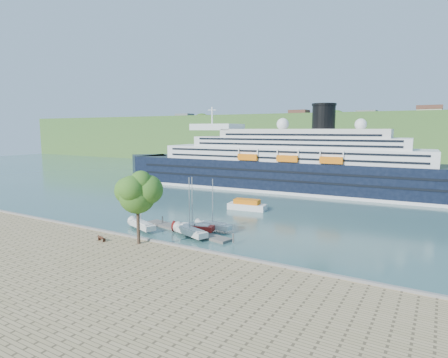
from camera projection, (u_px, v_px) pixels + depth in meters
ground at (125, 242)px, 56.81m from camera, size 400.00×400.00×0.00m
far_hillside at (345, 140)px, 179.20m from camera, size 400.00×50.00×24.00m
quay_coping at (124, 235)px, 56.49m from camera, size 220.00×0.50×0.30m
cruise_ship at (282, 148)px, 103.78m from camera, size 106.22×21.29×23.70m
park_bench at (102, 238)px, 53.75m from camera, size 1.46×0.77×0.89m
promenade_tree at (138, 204)px, 51.88m from camera, size 6.77×6.77×11.22m
floating_pontoon at (186, 230)px, 62.40m from camera, size 18.66×5.91×0.41m
sailboat_white_near at (142, 204)px, 62.59m from camera, size 7.15×4.24×8.93m
sailboat_red at (195, 207)px, 61.06m from camera, size 7.13×3.59×8.88m
sailboat_white_far at (215, 206)px, 62.30m from camera, size 6.53×1.91×8.39m
tender_launch at (247, 204)px, 79.23m from camera, size 8.43×3.70×2.26m
sailboat_extra at (191, 209)px, 58.42m from camera, size 7.29×4.23×9.10m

